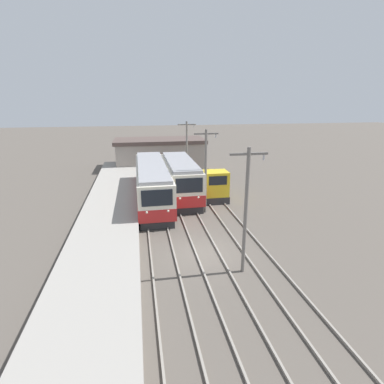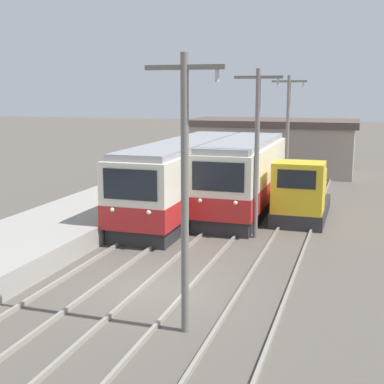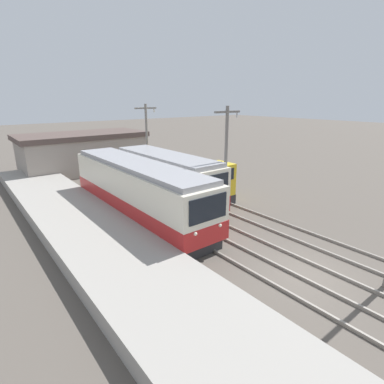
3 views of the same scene
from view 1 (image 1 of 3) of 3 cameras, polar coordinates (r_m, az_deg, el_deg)
name	(u,v)px [view 1 (image 1 of 3)]	position (r m, az deg, el deg)	size (l,w,h in m)	color
ground_plane	(203,253)	(19.46, 2.20, -11.45)	(200.00, 200.00, 0.00)	#564F47
platform_left	(101,256)	(19.04, -16.87, -11.52)	(4.50, 54.00, 0.83)	gray
track_left	(163,255)	(19.08, -5.61, -11.90)	(1.54, 60.00, 0.14)	gray
track_center	(207,251)	(19.46, 2.79, -11.22)	(1.54, 60.00, 0.14)	gray
track_right	(251,247)	(20.29, 11.21, -10.29)	(1.54, 60.00, 0.14)	gray
commuter_train_left	(152,185)	(28.23, -7.58, 1.40)	(2.84, 13.67, 3.71)	#28282B
commuter_train_center	(180,180)	(29.38, -2.22, 2.21)	(2.84, 10.21, 3.77)	#28282B
shunting_locomotive	(211,185)	(29.78, 3.60, 1.32)	(2.40, 5.89, 3.00)	#28282B
catenary_mast_near	(246,207)	(16.13, 10.26, -2.92)	(2.00, 0.20, 7.06)	slate
catenary_mast_mid	(206,169)	(24.91, 2.64, 4.47)	(2.00, 0.20, 7.06)	slate
catenary_mast_far	(187,150)	(34.09, -0.98, 7.93)	(2.00, 0.20, 7.06)	slate
station_building	(160,153)	(43.39, -6.12, 7.41)	(12.60, 6.30, 4.05)	gray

